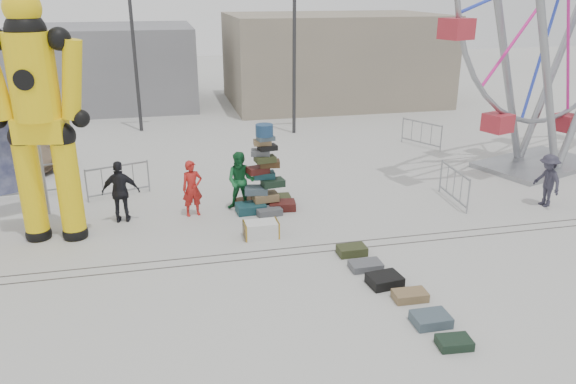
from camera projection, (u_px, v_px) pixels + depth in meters
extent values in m
plane|color=#9E9E99|center=(298.00, 266.00, 13.85)|extent=(90.00, 90.00, 0.00)
cube|color=#47443F|center=(292.00, 255.00, 14.40)|extent=(40.00, 0.04, 0.01)
cube|color=#47443F|center=(289.00, 248.00, 14.76)|extent=(40.00, 0.04, 0.01)
cube|color=gray|center=(333.00, 59.00, 32.74)|extent=(12.00, 8.00, 5.00)
cube|color=gray|center=(104.00, 66.00, 31.97)|extent=(10.00, 8.00, 4.40)
cylinder|color=#2D2D30|center=(294.00, 45.00, 24.99)|extent=(0.16, 0.16, 8.00)
cylinder|color=#2D2D30|center=(134.00, 44.00, 25.36)|extent=(0.16, 0.16, 8.00)
cube|color=#184048|center=(251.00, 208.00, 17.06)|extent=(0.91, 0.66, 0.28)
cube|color=#481613|center=(282.00, 205.00, 17.28)|extent=(0.88, 0.66, 0.26)
cube|color=#432B15|center=(248.00, 202.00, 17.56)|extent=(0.86, 0.68, 0.24)
cube|color=#33391C|center=(278.00, 199.00, 17.78)|extent=(0.81, 0.58, 0.26)
cube|color=#54565B|center=(269.00, 211.00, 16.88)|extent=(0.82, 0.62, 0.22)
cube|color=black|center=(262.00, 199.00, 17.87)|extent=(0.76, 0.55, 0.24)
cube|color=olive|center=(265.00, 197.00, 17.23)|extent=(0.81, 0.60, 0.24)
cube|color=#435560|center=(256.00, 190.00, 17.12)|extent=(0.77, 0.59, 0.22)
cube|color=black|center=(273.00, 183.00, 17.11)|extent=(0.73, 0.55, 0.22)
cube|color=#184048|center=(264.00, 175.00, 17.15)|extent=(0.67, 0.46, 0.20)
cube|color=#481613|center=(258.00, 170.00, 16.99)|extent=(0.72, 0.58, 0.20)
cube|color=#432B15|center=(270.00, 163.00, 16.95)|extent=(0.65, 0.49, 0.20)
cube|color=#33391C|center=(265.00, 159.00, 16.75)|extent=(0.66, 0.49, 0.17)
cube|color=#54565B|center=(261.00, 152.00, 16.80)|extent=(0.63, 0.49, 0.17)
cube|color=black|center=(267.00, 147.00, 16.71)|extent=(0.60, 0.45, 0.15)
cube|color=olive|center=(262.00, 142.00, 16.67)|extent=(0.54, 0.38, 0.15)
cube|color=#435560|center=(266.00, 138.00, 16.56)|extent=(0.55, 0.42, 0.13)
cylinder|color=navy|center=(264.00, 130.00, 16.50)|extent=(0.52, 0.52, 0.35)
sphere|color=black|center=(39.00, 234.00, 15.31)|extent=(0.68, 0.68, 0.68)
cylinder|color=yellow|center=(31.00, 189.00, 14.86)|extent=(0.63, 0.63, 2.87)
sphere|color=black|center=(22.00, 136.00, 14.36)|extent=(0.72, 0.72, 0.72)
sphere|color=black|center=(76.00, 233.00, 15.36)|extent=(0.68, 0.68, 0.68)
cylinder|color=yellow|center=(69.00, 188.00, 14.91)|extent=(0.63, 0.63, 2.87)
sphere|color=black|center=(62.00, 136.00, 14.41)|extent=(0.72, 0.72, 0.72)
cube|color=yellow|center=(41.00, 129.00, 14.33)|extent=(1.35, 0.91, 0.63)
cylinder|color=yellow|center=(33.00, 76.00, 13.86)|extent=(1.16, 1.16, 2.15)
sphere|color=black|center=(26.00, 31.00, 13.49)|extent=(0.99, 0.99, 0.99)
sphere|color=yellow|center=(22.00, 8.00, 13.31)|extent=(0.90, 0.90, 0.90)
sphere|color=black|center=(59.00, 39.00, 13.59)|extent=(0.57, 0.57, 0.57)
cylinder|color=yellow|center=(72.00, 80.00, 13.94)|extent=(0.80, 0.58, 2.02)
sphere|color=black|center=(81.00, 119.00, 14.29)|extent=(0.47, 0.47, 0.47)
cube|color=gray|center=(537.00, 164.00, 21.41)|extent=(5.11, 4.01, 0.18)
cylinder|color=gray|center=(547.00, 78.00, 18.85)|extent=(3.03, 1.28, 7.26)
cylinder|color=gray|center=(507.00, 72.00, 20.13)|extent=(3.03, 1.28, 7.26)
cylinder|color=gray|center=(555.00, 66.00, 21.56)|extent=(3.03, 1.28, 7.26)
cube|color=#A4232E|center=(542.00, 132.00, 20.98)|extent=(1.03, 1.03, 0.63)
cylinder|color=gray|center=(38.00, 160.00, 16.70)|extent=(0.11, 0.11, 3.21)
cube|color=silver|center=(261.00, 229.00, 15.36)|extent=(0.95, 0.55, 0.44)
cube|color=#33391C|center=(352.00, 250.00, 14.39)|extent=(0.74, 0.49, 0.23)
cube|color=#54565B|center=(366.00, 265.00, 13.67)|extent=(0.78, 0.51, 0.18)
cube|color=black|center=(385.00, 280.00, 12.91)|extent=(0.82, 0.69, 0.24)
cube|color=olive|center=(410.00, 296.00, 12.32)|extent=(0.75, 0.46, 0.20)
cube|color=#435560|center=(431.00, 319.00, 11.43)|extent=(0.75, 0.57, 0.22)
cube|color=black|center=(454.00, 343.00, 10.71)|extent=(0.68, 0.49, 0.18)
imported|color=#A91C18|center=(192.00, 188.00, 16.62)|extent=(0.69, 0.53, 1.70)
imported|color=#175C2D|center=(241.00, 181.00, 17.06)|extent=(1.07, 0.95, 1.82)
imported|color=black|center=(121.00, 192.00, 16.15)|extent=(1.10, 0.51, 1.83)
imported|color=#2A2936|center=(547.00, 180.00, 17.36)|extent=(0.66, 1.10, 1.66)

